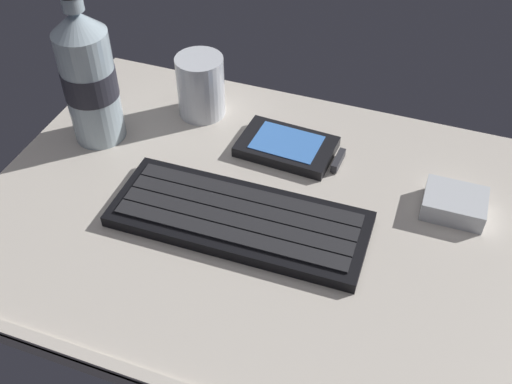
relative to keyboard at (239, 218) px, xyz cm
name	(u,v)px	position (x,y,z in cm)	size (l,w,h in cm)	color
ground_plane	(255,218)	(1.08, 2.31, -1.79)	(64.00, 48.00, 2.80)	beige
keyboard	(239,218)	(0.00, 0.00, 0.00)	(29.14, 11.38, 1.70)	black
handheld_device	(291,148)	(1.74, 14.04, -0.08)	(13.12, 8.30, 1.50)	black
juice_cup	(201,88)	(-12.42, 18.11, 3.10)	(6.40, 6.40, 8.50)	silver
water_bottle	(89,77)	(-23.04, 8.89, 8.20)	(6.73, 6.73, 20.80)	silver
charger_block	(454,204)	(22.47, 10.25, 0.39)	(7.00, 5.60, 2.40)	silver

